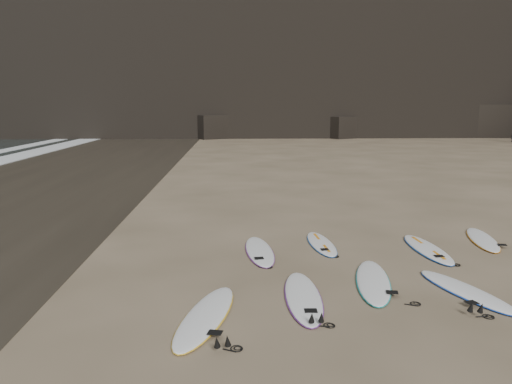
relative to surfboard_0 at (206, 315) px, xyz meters
The scene contains 9 objects.
ground 4.19m from the surfboard_0, 16.12° to the left, with size 240.00×240.00×0.00m, color #897559.
surfboard_0 is the anchor object (origin of this frame).
surfboard_1 1.95m from the surfboard_0, 23.71° to the left, with size 0.65×2.69×0.10m, color white.
surfboard_2 3.67m from the surfboard_0, 24.95° to the left, with size 0.65×2.70×0.10m, color white.
surfboard_3 5.06m from the surfboard_0, 10.65° to the left, with size 0.61×2.53×0.09m, color white.
surfboard_5 3.95m from the surfboard_0, 73.49° to the left, with size 0.62×2.60×0.09m, color white.
surfboard_6 5.18m from the surfboard_0, 57.72° to the left, with size 0.56×2.35×0.08m, color white.
surfboard_7 6.52m from the surfboard_0, 35.24° to the left, with size 0.64×2.67×0.10m, color white.
surfboard_8 8.49m from the surfboard_0, 32.64° to the left, with size 0.60×2.51×0.09m, color white.
Camera 1 is at (-3.54, -9.20, 3.59)m, focal length 35.00 mm.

